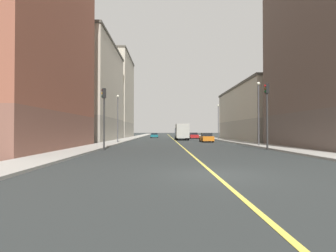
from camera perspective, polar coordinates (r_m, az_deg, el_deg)
The scene contains 17 objects.
ground_plane at distance 11.49m, azimuth 9.71°, elevation -10.00°, with size 400.00×400.00×0.00m, color #292D2D.
sidewalk_left at distance 61.27m, azimuth 9.86°, elevation -2.56°, with size 2.94×168.00×0.15m, color #9E9B93.
sidewalk_right at distance 60.62m, azimuth -7.94°, elevation -2.59°, with size 2.94×168.00×0.15m, color #9E9B93.
lane_center_stripe at distance 60.22m, azimuth 1.01°, elevation -2.67°, with size 0.16×154.00×0.01m, color #E5D14C.
building_left_mid at distance 52.96m, azimuth 18.29°, elevation 2.49°, with size 9.26×25.62×9.87m.
building_right_corner at distance 29.85m, azimuth -28.52°, elevation 15.85°, with size 9.26×18.74×20.75m.
building_right_midblock at distance 50.82m, azimuth -16.24°, elevation 6.83°, with size 9.26×21.75×17.30m.
building_right_distant at distance 73.19m, azimuth -11.50°, elevation 6.04°, with size 9.26×19.10×21.39m.
traffic_light_left_near at distance 26.88m, azimuth 20.07°, elevation 3.73°, with size 0.40×0.32×6.16m.
traffic_light_right_near at distance 25.66m, azimuth -13.32°, elevation 3.31°, with size 0.40×0.32×5.70m.
street_lamp_left_near at distance 32.00m, azimuth 18.50°, elevation 3.83°, with size 0.36×0.36×7.10m.
street_lamp_right_near at distance 39.07m, azimuth -10.51°, elevation 2.62°, with size 0.36×0.36×6.69m.
street_lamp_left_far at distance 53.37m, azimuth 10.52°, elevation 1.67°, with size 0.36×0.36×6.69m.
car_orange at distance 43.08m, azimuth 8.07°, elevation -2.45°, with size 1.85×4.06×1.44m.
car_red at distance 60.66m, azimuth 5.34°, elevation -2.03°, with size 1.99×4.45×1.35m.
car_teal at distance 67.51m, azimuth -2.88°, elevation -1.99°, with size 1.96×4.20×1.20m.
box_truck at distance 52.22m, azimuth 2.90°, elevation -1.17°, with size 2.40×7.96×3.05m.
Camera 1 is at (-2.10, -11.15, 1.81)m, focal length 29.01 mm.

